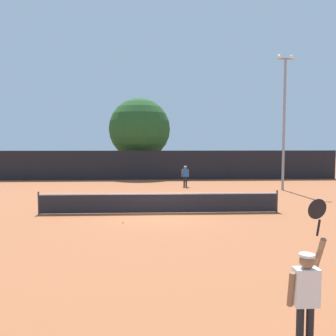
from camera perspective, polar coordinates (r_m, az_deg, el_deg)
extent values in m
plane|color=#9E5633|center=(17.07, -1.36, -7.30)|extent=(120.00, 120.00, 0.00)
cube|color=#232328|center=(16.98, -1.36, -5.73)|extent=(11.45, 0.03, 0.91)
cube|color=white|center=(16.91, -1.36, -4.21)|extent=(11.45, 0.04, 0.06)
cylinder|color=#333338|center=(17.79, -20.22, -5.33)|extent=(0.08, 0.08, 1.07)
cylinder|color=#333338|center=(18.03, 17.23, -5.14)|extent=(0.08, 0.08, 1.07)
cube|color=black|center=(32.26, -1.99, 0.47)|extent=(33.70, 0.12, 2.66)
cube|color=white|center=(6.21, 21.45, -17.50)|extent=(0.38, 0.22, 0.60)
sphere|color=#8C6647|center=(6.07, 21.56, -13.89)|extent=(0.23, 0.23, 0.23)
cylinder|color=white|center=(6.04, 21.58, -13.00)|extent=(0.24, 0.24, 0.04)
cylinder|color=black|center=(6.47, 20.57, -23.45)|extent=(0.12, 0.12, 0.82)
cylinder|color=black|center=(6.53, 21.97, -23.22)|extent=(0.12, 0.12, 0.82)
cylinder|color=#8C6647|center=(6.13, 19.29, -18.04)|extent=(0.09, 0.17, 0.57)
cylinder|color=#8C6647|center=(6.21, 23.32, -12.57)|extent=(0.09, 0.32, 0.55)
cylinder|color=black|center=(6.16, 23.18, -8.90)|extent=(0.04, 0.11, 0.28)
ellipsoid|color=black|center=(6.16, 23.01, -6.15)|extent=(0.30, 0.13, 0.36)
cube|color=blue|center=(26.99, 2.81, -0.77)|extent=(0.38, 0.22, 0.58)
sphere|color=#8C6647|center=(26.96, 2.82, 0.07)|extent=(0.22, 0.22, 0.22)
cylinder|color=white|center=(26.95, 2.82, 0.27)|extent=(0.23, 0.23, 0.04)
cylinder|color=black|center=(27.05, 2.64, -2.22)|extent=(0.12, 0.12, 0.79)
cylinder|color=black|center=(27.06, 2.98, -2.22)|extent=(0.12, 0.12, 0.79)
cylinder|color=#8C6647|center=(26.97, 2.31, -0.84)|extent=(0.09, 0.17, 0.56)
cylinder|color=#8C6647|center=(27.01, 3.32, -0.83)|extent=(0.09, 0.16, 0.56)
sphere|color=#CCE033|center=(15.07, -7.29, -8.73)|extent=(0.07, 0.07, 0.07)
cylinder|color=gray|center=(26.37, 18.27, 6.55)|extent=(0.18, 0.18, 9.18)
cube|color=gray|center=(26.99, 18.50, 16.44)|extent=(1.10, 0.10, 0.10)
sphere|color=#F2EDCC|center=(26.86, 17.58, 16.80)|extent=(0.28, 0.28, 0.28)
sphere|color=#F2EDCC|center=(27.17, 19.43, 16.61)|extent=(0.28, 0.28, 0.28)
cylinder|color=brown|center=(35.71, -4.61, 0.65)|extent=(0.56, 0.56, 2.46)
sphere|color=#235123|center=(35.67, -4.64, 6.32)|extent=(6.15, 6.15, 6.15)
cube|color=navy|center=(39.09, 0.51, 0.03)|extent=(2.06, 4.27, 0.90)
cube|color=#2D333D|center=(38.75, 0.54, 1.14)|extent=(1.78, 2.26, 0.64)
cylinder|color=black|center=(40.47, -0.80, -0.25)|extent=(0.22, 0.60, 0.60)
cylinder|color=black|center=(40.56, 1.60, -0.25)|extent=(0.22, 0.60, 0.60)
cylinder|color=black|center=(37.68, -0.66, -0.58)|extent=(0.22, 0.60, 0.60)
cylinder|color=black|center=(37.78, 1.92, -0.57)|extent=(0.22, 0.60, 0.60)
cube|color=navy|center=(38.28, 7.24, -0.09)|extent=(2.26, 4.35, 0.90)
cube|color=#2D333D|center=(37.94, 7.33, 1.04)|extent=(1.89, 2.34, 0.64)
cylinder|color=black|center=(39.55, 5.68, -0.38)|extent=(0.22, 0.60, 0.60)
cylinder|color=black|center=(39.83, 8.10, -0.37)|extent=(0.22, 0.60, 0.60)
cylinder|color=black|center=(36.79, 6.31, -0.72)|extent=(0.22, 0.60, 0.60)
cylinder|color=black|center=(37.09, 8.91, -0.70)|extent=(0.22, 0.60, 0.60)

